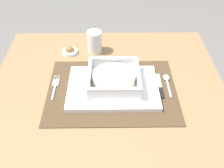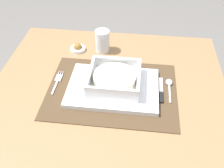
% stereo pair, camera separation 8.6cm
% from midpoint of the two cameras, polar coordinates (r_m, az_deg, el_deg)
% --- Properties ---
extents(dining_table, '(0.83, 0.74, 0.76)m').
position_cam_midpoint_polar(dining_table, '(1.02, -3.31, -5.97)').
color(dining_table, '#936D47').
rests_on(dining_table, ground).
extents(placemat, '(0.44, 0.33, 0.00)m').
position_cam_midpoint_polar(placemat, '(0.92, -2.70, -1.45)').
color(placemat, '#4C3823').
rests_on(placemat, dining_table).
extents(serving_plate, '(0.31, 0.22, 0.02)m').
position_cam_midpoint_polar(serving_plate, '(0.91, -2.50, -0.87)').
color(serving_plate, white).
rests_on(serving_plate, placemat).
extents(porridge_bowl, '(0.17, 0.17, 0.05)m').
position_cam_midpoint_polar(porridge_bowl, '(0.90, -2.35, 1.01)').
color(porridge_bowl, white).
rests_on(porridge_bowl, serving_plate).
extents(fork, '(0.02, 0.13, 0.00)m').
position_cam_midpoint_polar(fork, '(0.96, -14.67, -0.39)').
color(fork, silver).
rests_on(fork, placemat).
extents(spoon, '(0.02, 0.12, 0.01)m').
position_cam_midpoint_polar(spoon, '(0.96, 9.24, 0.77)').
color(spoon, silver).
rests_on(spoon, placemat).
extents(butter_knife, '(0.01, 0.13, 0.01)m').
position_cam_midpoint_polar(butter_knife, '(0.93, 7.77, -0.79)').
color(butter_knife, black).
rests_on(butter_knife, placemat).
extents(drinking_glass, '(0.06, 0.06, 0.09)m').
position_cam_midpoint_polar(drinking_glass, '(1.09, -6.06, 8.72)').
color(drinking_glass, white).
rests_on(drinking_glass, dining_table).
extents(condiment_saucer, '(0.06, 0.06, 0.03)m').
position_cam_midpoint_polar(condiment_saucer, '(1.11, -11.29, 6.94)').
color(condiment_saucer, white).
rests_on(condiment_saucer, dining_table).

